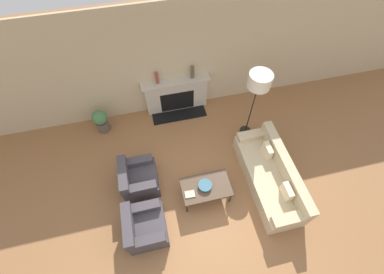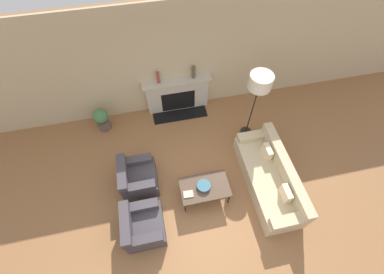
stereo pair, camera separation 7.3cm
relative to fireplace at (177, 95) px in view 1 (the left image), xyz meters
The scene contains 13 objects.
ground_plane 3.01m from the fireplace, 91.93° to the right, with size 18.00×18.00×0.00m, color #99663D.
wall_back 0.98m from the fireplace, 124.48° to the left, with size 18.00×0.06×2.90m.
fireplace is the anchor object (origin of this frame).
couch 3.06m from the fireplace, 59.51° to the right, with size 0.83×2.21×0.76m.
armchair_near 3.34m from the fireplace, 112.37° to the right, with size 0.76×0.81×0.72m.
armchair_far 2.41m from the fireplace, 121.94° to the right, with size 0.76×0.81×0.72m.
coffee_table 2.61m from the fireplace, 87.90° to the right, with size 1.01×0.62×0.44m.
bowl 2.61m from the fireplace, 88.37° to the right, with size 0.29×0.29×0.08m.
book 2.72m from the fireplace, 95.68° to the right, with size 0.21×0.16×0.02m.
floor_lamp 2.28m from the fireplace, 36.99° to the right, with size 0.49×0.49×1.90m.
mantel_vase_left 0.80m from the fireplace, behind, with size 0.08×0.08×0.32m.
mantel_vase_center_left 0.80m from the fireplace, ahead, with size 0.09×0.09×0.33m.
potted_plant 2.00m from the fireplace, behind, with size 0.37×0.37×0.65m.
Camera 1 is at (-0.58, -1.68, 5.37)m, focal length 24.00 mm.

